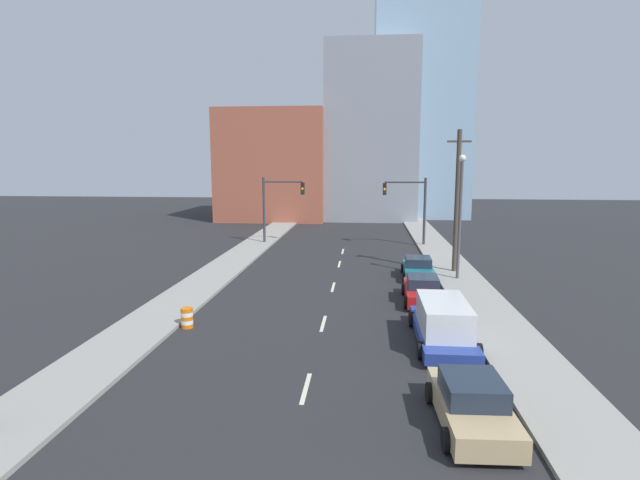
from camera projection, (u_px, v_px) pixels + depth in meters
The scene contains 19 objects.
sidewalk_left at pixel (272, 232), 54.65m from camera, with size 3.06×92.27×0.17m.
sidewalk_right at pixel (425, 234), 53.13m from camera, with size 3.06×92.27×0.17m.
lane_stripe_at_9m at pixel (306, 388), 17.16m from camera, with size 0.16×2.40×0.01m, color beige.
lane_stripe_at_16m at pixel (323, 323), 24.04m from camera, with size 0.16×2.40×0.01m, color beige.
lane_stripe_at_23m at pixel (333, 287), 31.03m from camera, with size 0.16×2.40×0.01m, color beige.
lane_stripe_at_30m at pixel (339, 264), 38.00m from camera, with size 0.16×2.40×0.01m, color beige.
lane_stripe_at_35m at pixel (343, 251), 43.42m from camera, with size 0.16×2.40×0.01m, color beige.
building_brick_left at pixel (277, 165), 69.66m from camera, with size 14.00×16.00×14.44m.
building_office_center at pixel (371, 136), 71.75m from camera, with size 12.00×20.00×22.88m.
building_glass_right at pixel (419, 73), 73.61m from camera, with size 13.00×20.00×41.54m.
traffic_signal_left at pixel (275, 201), 46.81m from camera, with size 3.98×0.35×6.29m.
traffic_signal_right at pixel (413, 202), 45.64m from camera, with size 3.98×0.35×6.29m.
utility_pole_right_mid at pixel (457, 201), 34.14m from camera, with size 1.60×0.32×9.87m.
traffic_barrel at pixel (187, 318), 23.37m from camera, with size 0.56×0.56×0.95m.
street_lamp at pixel (460, 209), 31.97m from camera, with size 0.44×0.44×8.16m.
sedan_tan at pixel (472, 404), 14.63m from camera, with size 2.32×4.53×1.48m.
box_truck_blue at pixel (443, 323), 21.26m from camera, with size 2.49×6.36×1.91m.
sedan_red at pixel (422, 290), 27.67m from camera, with size 2.24×4.62×1.46m.
sedan_teal at pixel (418, 268), 33.51m from camera, with size 2.25×4.47×1.39m.
Camera 1 is at (1.98, -7.27, 7.70)m, focal length 28.00 mm.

